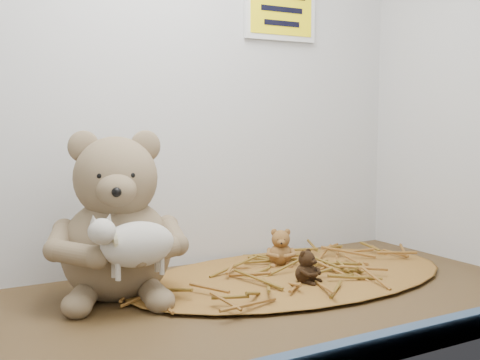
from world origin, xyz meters
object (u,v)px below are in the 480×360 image
mini_teddy_tan (281,246)px  mini_teddy_brown (306,265)px  toy_lamb (138,244)px  main_teddy (116,215)px

mini_teddy_tan → mini_teddy_brown: (-3.35, -13.41, -0.69)cm
toy_lamb → mini_teddy_tan: bearing=18.4°
mini_teddy_tan → mini_teddy_brown: size_ratio=1.22×
toy_lamb → mini_teddy_brown: toy_lamb is taller
mini_teddy_brown → mini_teddy_tan: bearing=47.7°
main_teddy → toy_lamb: size_ratio=1.84×
main_teddy → mini_teddy_brown: (31.51, -12.22, -10.08)cm
toy_lamb → main_teddy: bearing=90.0°
main_teddy → mini_teddy_tan: size_ratio=3.81×
mini_teddy_tan → mini_teddy_brown: mini_teddy_tan is taller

